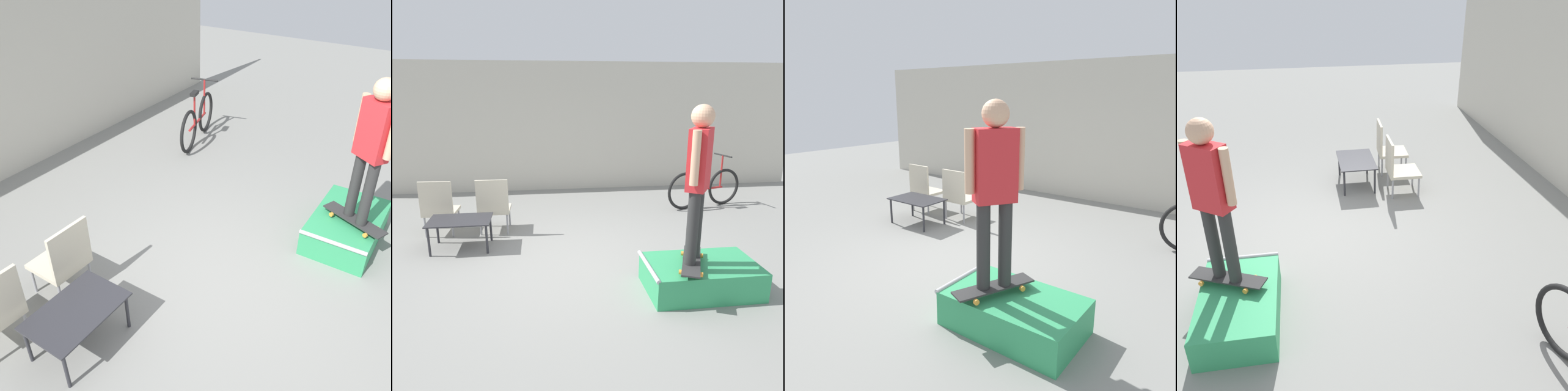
{
  "view_description": "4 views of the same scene",
  "coord_description": "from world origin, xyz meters",
  "views": [
    {
      "loc": [
        -3.43,
        -1.72,
        3.61
      ],
      "look_at": [
        0.29,
        0.68,
        0.78
      ],
      "focal_mm": 40.0,
      "sensor_mm": 36.0,
      "label": 1
    },
    {
      "loc": [
        -0.4,
        -4.88,
        2.38
      ],
      "look_at": [
        0.36,
        0.87,
        0.76
      ],
      "focal_mm": 35.0,
      "sensor_mm": 36.0,
      "label": 2
    },
    {
      "loc": [
        3.27,
        -3.77,
        2.25
      ],
      "look_at": [
        0.03,
        0.51,
        0.85
      ],
      "focal_mm": 35.0,
      "sensor_mm": 36.0,
      "label": 3
    },
    {
      "loc": [
        5.29,
        -0.1,
        3.41
      ],
      "look_at": [
        0.19,
        0.78,
        0.7
      ],
      "focal_mm": 40.0,
      "sensor_mm": 36.0,
      "label": 4
    }
  ],
  "objects": [
    {
      "name": "patio_chair_right",
      "position": [
        -1.17,
        1.44,
        0.5
      ],
      "size": [
        0.53,
        0.53,
        0.95
      ],
      "rotation": [
        0.0,
        0.0,
        3.13
      ],
      "color": "#99999E",
      "rests_on": "ground_plane"
    },
    {
      "name": "ground_plane",
      "position": [
        0.0,
        0.0,
        0.0
      ],
      "size": [
        24.0,
        24.0,
        0.0
      ],
      "primitive_type": "plane",
      "color": "gray"
    },
    {
      "name": "coffee_table",
      "position": [
        -1.62,
        0.8,
        0.42
      ],
      "size": [
        0.93,
        0.61,
        0.47
      ],
      "color": "#2D2D33",
      "rests_on": "ground_plane"
    },
    {
      "name": "patio_chair_left",
      "position": [
        -2.06,
        1.44,
        0.5
      ],
      "size": [
        0.54,
        0.54,
        0.95
      ],
      "rotation": [
        0.0,
        0.0,
        3.09
      ],
      "color": "#99999E",
      "rests_on": "ground_plane"
    },
    {
      "name": "person_skater",
      "position": [
        1.34,
        -1.0,
        1.51
      ],
      "size": [
        0.38,
        0.49,
        1.77
      ],
      "rotation": [
        0.0,
        0.0,
        0.97
      ],
      "color": "#2D2D2D",
      "rests_on": "skateboard_on_ramp"
    },
    {
      "name": "skateboard_on_ramp",
      "position": [
        1.34,
        -1.0,
        0.44
      ],
      "size": [
        0.52,
        0.85,
        0.07
      ],
      "rotation": [
        0.0,
        0.0,
        1.16
      ],
      "color": "#2D2D2D",
      "rests_on": "skate_ramp_box"
    },
    {
      "name": "skate_ramp_box",
      "position": [
        1.51,
        -0.89,
        0.18
      ],
      "size": [
        1.35,
        0.82,
        0.38
      ],
      "color": "#339E60",
      "rests_on": "ground_plane"
    }
  ]
}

